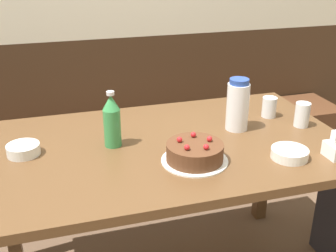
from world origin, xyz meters
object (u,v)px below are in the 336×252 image
object	(u,v)px
soju_bottle	(112,120)
bowl_rice_small	(23,150)
water_pitcher	(238,105)
glass_tumbler_short	(302,115)
birthday_cake	(195,153)
bowl_soup_white	(290,153)
bench_seat	(129,160)
glass_water_tall	(269,107)

from	to	relation	value
soju_bottle	bowl_rice_small	bearing A→B (deg)	177.14
water_pitcher	glass_tumbler_short	xyz separation A→B (m)	(0.28, -0.05, -0.05)
soju_bottle	water_pitcher	bearing A→B (deg)	1.25
bowl_rice_small	soju_bottle	bearing A→B (deg)	-2.86
birthday_cake	soju_bottle	size ratio (longest dim) A/B	1.09
bowl_rice_small	glass_tumbler_short	world-z (taller)	glass_tumbler_short
bowl_soup_white	soju_bottle	bearing A→B (deg)	154.61
bench_seat	glass_tumbler_short	size ratio (longest dim) A/B	26.72
bench_seat	glass_tumbler_short	distance (m)	1.17
water_pitcher	birthday_cake	bearing A→B (deg)	-140.07
water_pitcher	bowl_rice_small	world-z (taller)	water_pitcher
glass_water_tall	bowl_soup_white	bearing A→B (deg)	-107.97
water_pitcher	glass_water_tall	xyz separation A→B (m)	(0.20, 0.08, -0.06)
soju_bottle	glass_tumbler_short	world-z (taller)	soju_bottle
bench_seat	birthday_cake	size ratio (longest dim) A/B	11.56
bench_seat	bowl_soup_white	distance (m)	1.26
bowl_soup_white	glass_water_tall	distance (m)	0.40
bench_seat	soju_bottle	world-z (taller)	soju_bottle
bench_seat	bowl_soup_white	xyz separation A→B (m)	(0.40, -1.07, 0.52)
bench_seat	water_pitcher	distance (m)	1.04
bench_seat	glass_water_tall	bearing A→B (deg)	-53.07
soju_bottle	glass_tumbler_short	xyz separation A→B (m)	(0.80, -0.04, -0.05)
glass_water_tall	glass_tumbler_short	xyz separation A→B (m)	(0.08, -0.13, 0.01)
birthday_cake	soju_bottle	bearing A→B (deg)	140.84
water_pitcher	glass_tumbler_short	distance (m)	0.29
bowl_soup_white	glass_tumbler_short	size ratio (longest dim) A/B	1.29
bowl_rice_small	glass_water_tall	bearing A→B (deg)	4.24
water_pitcher	glass_water_tall	bearing A→B (deg)	22.86
bowl_soup_white	bowl_rice_small	world-z (taller)	bowl_rice_small
water_pitcher	soju_bottle	world-z (taller)	soju_bottle
birthday_cake	water_pitcher	xyz separation A→B (m)	(0.27, 0.22, 0.07)
birthday_cake	water_pitcher	bearing A→B (deg)	39.93
birthday_cake	bowl_soup_white	distance (m)	0.35
soju_bottle	bowl_rice_small	distance (m)	0.34
glass_water_tall	soju_bottle	bearing A→B (deg)	-172.53
birthday_cake	bowl_soup_white	bearing A→B (deg)	-12.19
bench_seat	bowl_rice_small	world-z (taller)	bowl_rice_small
bench_seat	bowl_rice_small	xyz separation A→B (m)	(-0.53, -0.77, 0.52)
bowl_rice_small	water_pitcher	bearing A→B (deg)	-0.34
birthday_cake	glass_tumbler_short	xyz separation A→B (m)	(0.54, 0.17, 0.02)
soju_bottle	bowl_soup_white	world-z (taller)	soju_bottle
bowl_rice_small	glass_tumbler_short	xyz separation A→B (m)	(1.14, -0.06, 0.03)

